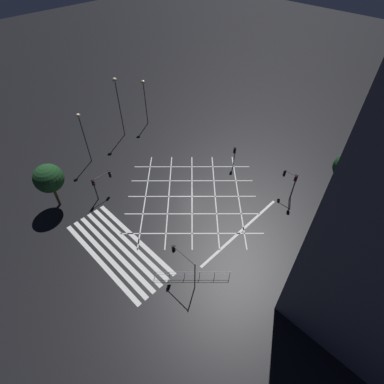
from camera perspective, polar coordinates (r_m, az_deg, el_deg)
ground_plane at (r=38.48m, az=0.00°, el=-0.84°), size 200.00×200.00×0.00m
road_markings at (r=35.30m, az=-7.39°, el=-6.83°), size 20.18×24.07×0.01m
traffic_light_ne_main at (r=38.87m, az=17.90°, el=2.52°), size 1.91×0.36×3.70m
traffic_light_sw_cross at (r=38.71m, az=-16.43°, el=2.31°), size 0.36×2.58×3.38m
traffic_light_ne_cross at (r=37.97m, az=18.92°, el=1.72°), size 0.36×0.39×4.23m
traffic_light_se_main at (r=28.76m, az=-1.75°, el=-12.80°), size 3.13×0.36×4.24m
traffic_light_median_north at (r=42.00m, az=8.07°, el=7.39°), size 0.36×0.39×3.26m
traffic_light_sw_main at (r=38.22m, az=-18.14°, el=1.20°), size 0.39×0.36×3.48m
street_lamp_east at (r=50.18m, az=-9.11°, el=18.45°), size 0.60×0.60×7.56m
street_lamp_west at (r=43.29m, az=-20.26°, el=11.44°), size 0.54×0.54×7.69m
street_lamp_far at (r=47.17m, az=-14.10°, el=17.89°), size 0.63×0.63×9.45m
street_tree_near at (r=38.24m, az=-25.64°, el=2.34°), size 3.42×3.42×6.07m
street_tree_far at (r=40.24m, az=27.48°, el=4.20°), size 3.29×3.29×6.19m
pedestrian_railing at (r=30.85m, az=0.00°, el=-15.33°), size 5.39×5.36×1.05m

